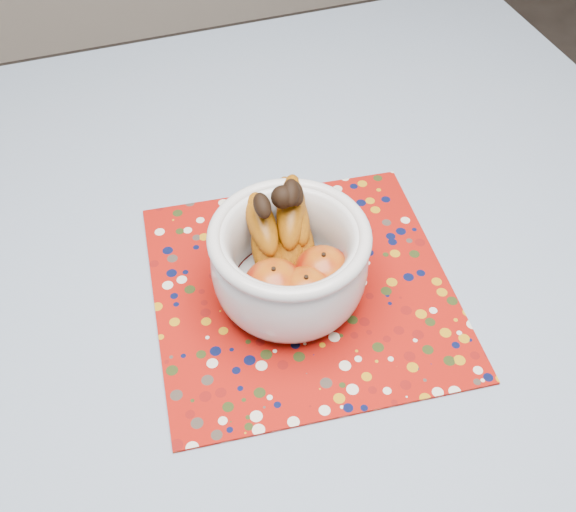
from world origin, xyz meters
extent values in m
cube|color=brown|center=(0.00, 0.00, 0.73)|extent=(1.20, 1.20, 0.04)
cylinder|color=brown|center=(0.53, 0.53, 0.35)|extent=(0.06, 0.06, 0.71)
cylinder|color=brown|center=(0.60, 0.01, 0.23)|extent=(0.04, 0.04, 0.46)
cube|color=slate|center=(0.00, 0.00, 0.76)|extent=(1.32, 1.32, 0.01)
cube|color=#920E07|center=(0.03, 0.02, 0.76)|extent=(0.40, 0.40, 0.00)
cylinder|color=silver|center=(0.02, 0.01, 0.77)|extent=(0.09, 0.09, 0.01)
cylinder|color=silver|center=(0.02, 0.01, 0.78)|extent=(0.14, 0.14, 0.01)
torus|color=silver|center=(0.02, 0.01, 0.87)|extent=(0.19, 0.19, 0.02)
ellipsoid|color=#730C04|center=(-0.01, -0.01, 0.82)|extent=(0.07, 0.07, 0.07)
ellipsoid|color=#730C04|center=(0.05, -0.01, 0.81)|extent=(0.07, 0.07, 0.06)
ellipsoid|color=#730C04|center=(0.02, -0.04, 0.82)|extent=(0.07, 0.07, 0.06)
sphere|color=black|center=(0.02, 0.06, 0.89)|extent=(0.03, 0.03, 0.03)
camera|label=1|loc=(-0.15, -0.48, 1.42)|focal=42.00mm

